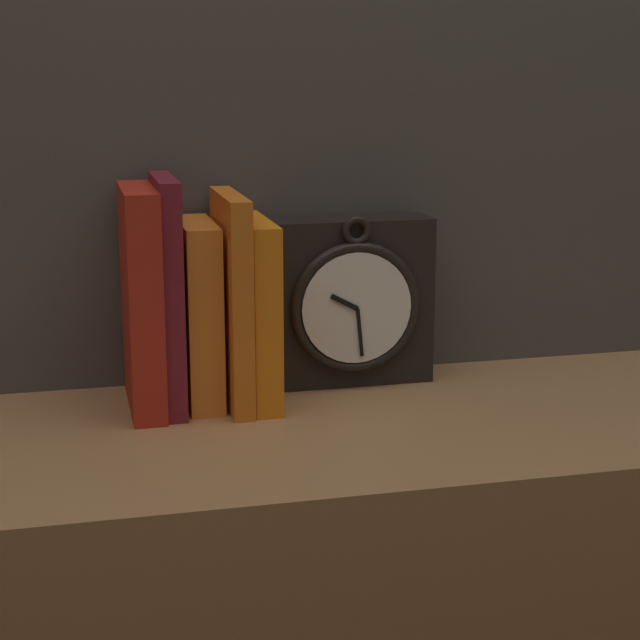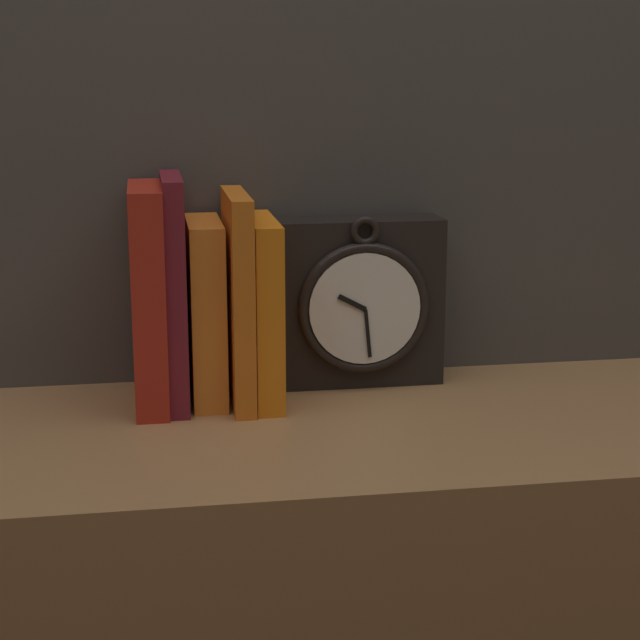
{
  "view_description": "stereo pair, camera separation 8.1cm",
  "coord_description": "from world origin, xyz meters",
  "px_view_note": "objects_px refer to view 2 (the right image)",
  "views": [
    {
      "loc": [
        -0.26,
        -1.05,
        1.24
      ],
      "look_at": [
        0.0,
        0.0,
        0.98
      ],
      "focal_mm": 60.0,
      "sensor_mm": 36.0,
      "label": 1
    },
    {
      "loc": [
        -0.18,
        -1.07,
        1.24
      ],
      "look_at": [
        0.0,
        0.0,
        0.98
      ],
      "focal_mm": 60.0,
      "sensor_mm": 36.0,
      "label": 2
    }
  ],
  "objects_px": {
    "book_slot1_maroon": "(174,291)",
    "clock": "(359,302)",
    "book_slot0_red": "(148,297)",
    "book_slot4_orange": "(263,310)",
    "book_slot2_orange": "(206,311)",
    "book_slot3_orange": "(238,298)"
  },
  "relations": [
    {
      "from": "book_slot1_maroon",
      "to": "clock",
      "type": "bearing_deg",
      "value": 9.46
    },
    {
      "from": "book_slot0_red",
      "to": "book_slot4_orange",
      "type": "distance_m",
      "value": 0.13
    },
    {
      "from": "book_slot2_orange",
      "to": "book_slot1_maroon",
      "type": "bearing_deg",
      "value": -170.63
    },
    {
      "from": "book_slot0_red",
      "to": "book_slot1_maroon",
      "type": "distance_m",
      "value": 0.03
    },
    {
      "from": "book_slot0_red",
      "to": "book_slot2_orange",
      "type": "bearing_deg",
      "value": 8.03
    },
    {
      "from": "clock",
      "to": "book_slot3_orange",
      "type": "height_order",
      "value": "book_slot3_orange"
    },
    {
      "from": "clock",
      "to": "book_slot2_orange",
      "type": "xyz_separation_m",
      "value": [
        -0.18,
        -0.03,
        0.0
      ]
    },
    {
      "from": "book_slot1_maroon",
      "to": "book_slot4_orange",
      "type": "xyz_separation_m",
      "value": [
        0.1,
        -0.0,
        -0.02
      ]
    },
    {
      "from": "book_slot1_maroon",
      "to": "book_slot3_orange",
      "type": "distance_m",
      "value": 0.07
    },
    {
      "from": "book_slot4_orange",
      "to": "book_slot1_maroon",
      "type": "bearing_deg",
      "value": 177.74
    },
    {
      "from": "book_slot0_red",
      "to": "book_slot3_orange",
      "type": "height_order",
      "value": "book_slot0_red"
    },
    {
      "from": "book_slot2_orange",
      "to": "book_slot4_orange",
      "type": "height_order",
      "value": "book_slot4_orange"
    },
    {
      "from": "book_slot1_maroon",
      "to": "book_slot2_orange",
      "type": "height_order",
      "value": "book_slot1_maroon"
    },
    {
      "from": "clock",
      "to": "book_slot0_red",
      "type": "xyz_separation_m",
      "value": [
        -0.25,
        -0.04,
        0.02
      ]
    },
    {
      "from": "clock",
      "to": "book_slot3_orange",
      "type": "xyz_separation_m",
      "value": [
        -0.15,
        -0.04,
        0.02
      ]
    },
    {
      "from": "book_slot1_maroon",
      "to": "book_slot4_orange",
      "type": "height_order",
      "value": "book_slot1_maroon"
    },
    {
      "from": "book_slot3_orange",
      "to": "book_slot1_maroon",
      "type": "bearing_deg",
      "value": 175.04
    },
    {
      "from": "book_slot1_maroon",
      "to": "book_slot2_orange",
      "type": "distance_m",
      "value": 0.04
    },
    {
      "from": "book_slot1_maroon",
      "to": "book_slot2_orange",
      "type": "bearing_deg",
      "value": 9.37
    },
    {
      "from": "book_slot0_red",
      "to": "book_slot2_orange",
      "type": "relative_size",
      "value": 1.2
    },
    {
      "from": "book_slot0_red",
      "to": "book_slot4_orange",
      "type": "height_order",
      "value": "book_slot0_red"
    },
    {
      "from": "book_slot2_orange",
      "to": "book_slot3_orange",
      "type": "height_order",
      "value": "book_slot3_orange"
    }
  ]
}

